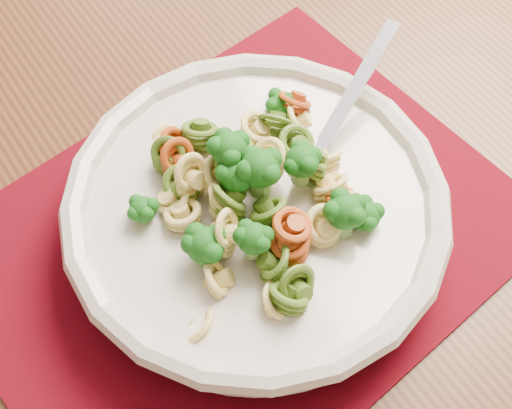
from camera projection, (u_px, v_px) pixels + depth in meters
name	position (u px, v px, depth m)	size (l,w,h in m)	color
dining_table	(196.00, 177.00, 0.69)	(1.71, 1.30, 0.72)	#5A3519
placemat	(239.00, 238.00, 0.55)	(0.41, 0.32, 0.00)	#5E0412
pasta_bowl	(256.00, 210.00, 0.53)	(0.29, 0.29, 0.05)	beige
pasta_broccoli_heap	(256.00, 200.00, 0.52)	(0.24, 0.24, 0.06)	#E9D473
fork	(307.00, 170.00, 0.53)	(0.19, 0.02, 0.01)	silver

